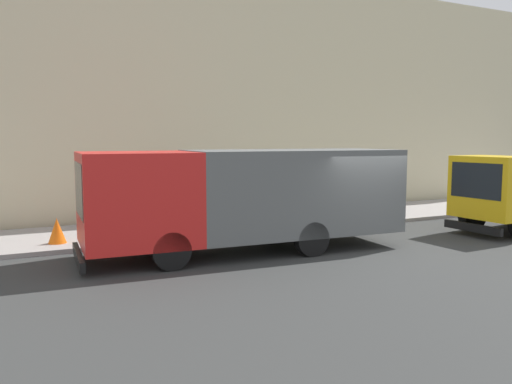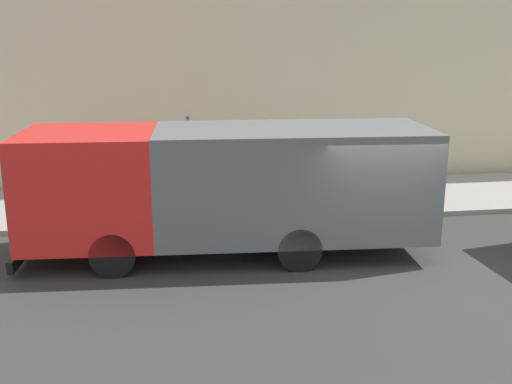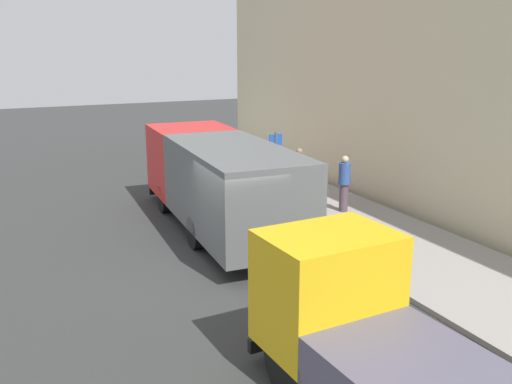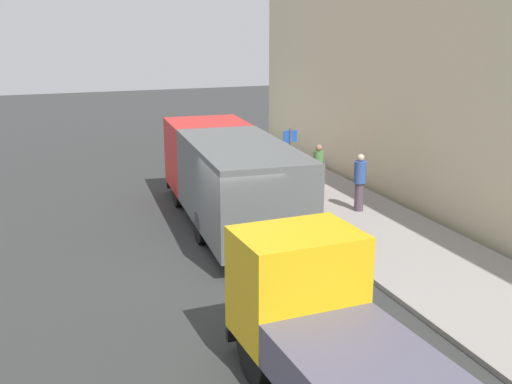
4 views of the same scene
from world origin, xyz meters
name	(u,v)px [view 3 (image 3 of 4)]	position (x,y,z in m)	size (l,w,h in m)	color
ground	(219,271)	(0.00, 0.00, 0.00)	(80.00, 80.00, 0.00)	#313231
sidewalk	(384,239)	(4.91, 0.00, 0.06)	(3.83, 30.00, 0.13)	gray
building_facade	(465,70)	(7.33, 0.00, 4.58)	(0.50, 30.00, 9.16)	beige
large_utility_truck	(218,178)	(1.21, 2.98, 1.52)	(2.93, 8.48, 2.65)	red
small_flatbed_truck	(371,338)	(0.06, -5.82, 1.15)	(2.29, 5.00, 2.42)	gold
pedestrian_walking	(299,170)	(5.03, 4.98, 1.00)	(0.45, 0.45, 1.64)	black
pedestrian_standing	(344,182)	(5.28, 2.56, 1.07)	(0.51, 0.51, 1.79)	#503F4C
pedestrian_third	(260,172)	(3.60, 5.13, 1.02)	(0.51, 0.51, 1.70)	brown
traffic_cone_orange	(242,174)	(3.92, 7.37, 0.47)	(0.48, 0.48, 0.69)	orange
street_sign_post	(276,164)	(3.44, 3.69, 1.60)	(0.44, 0.08, 2.49)	#4C5156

